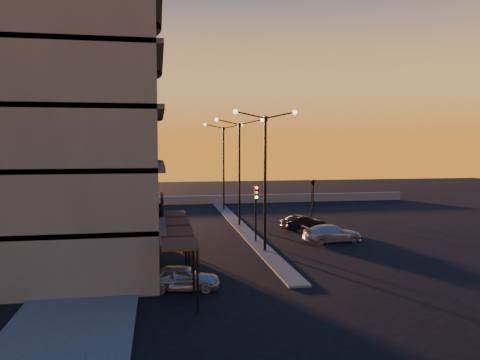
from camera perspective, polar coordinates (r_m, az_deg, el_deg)
name	(u,v)px	position (r m, az deg, el deg)	size (l,w,h in m)	color
ground	(265,252)	(31.84, 3.05, -8.76)	(120.00, 120.00, 0.00)	black
sidewalk_west	(110,244)	(35.13, -15.59, -7.56)	(5.00, 40.00, 0.12)	#535350
median	(239,226)	(41.44, -0.07, -5.58)	(1.20, 36.00, 0.12)	#535350
parapet	(233,199)	(57.32, -0.84, -2.35)	(44.00, 0.50, 1.00)	slate
building	(39,66)	(31.39, -23.32, 12.59)	(14.35, 17.08, 25.00)	#666159
streetlamp_near	(265,169)	(31.05, 3.09, 1.35)	(4.32, 0.32, 9.51)	black
streetlamp_mid	(239,163)	(40.84, -0.07, 2.09)	(4.32, 0.32, 9.51)	black
streetlamp_far	(224,159)	(50.72, -2.01, 2.54)	(4.32, 0.32, 9.51)	black
traffic_light_main	(256,204)	(34.09, 1.98, -2.94)	(0.28, 0.44, 4.25)	black
signal_east_a	(312,198)	(46.98, 8.75, -2.14)	(0.13, 0.16, 3.60)	black
signal_east_b	(313,182)	(51.11, 8.92, -0.30)	(0.42, 1.99, 3.60)	black
car_hatchback	(183,278)	(23.87, -7.01, -11.73)	(1.48, 3.67, 1.25)	#A7A9AF
car_sedan	(303,223)	(39.94, 7.71, -5.19)	(1.30, 3.73, 1.23)	black
car_wagon	(332,233)	(35.52, 11.17, -6.40)	(1.79, 4.41, 1.28)	#B4B9BD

